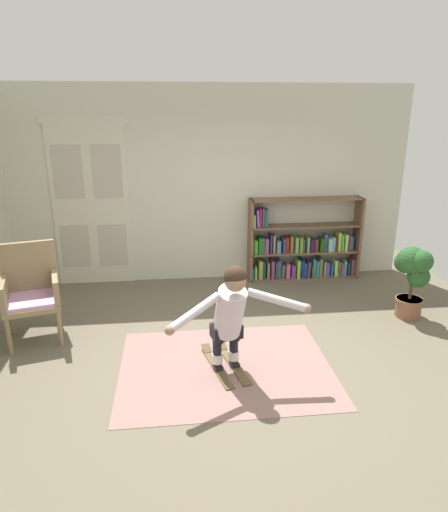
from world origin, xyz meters
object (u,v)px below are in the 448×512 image
Objects in this scene: bookshelf at (301,248)px; wicker_chair at (31,290)px; potted_plant at (413,273)px; skis_pair at (225,364)px; person_skier at (231,311)px.

bookshelf reaches higher than wicker_chair.
skis_pair is at bearing -159.74° from potted_plant.
skis_pair is at bearing -121.14° from bookshelf.
wicker_chair is 1.17× the size of potted_plant.
wicker_chair is at bearing -179.77° from potted_plant.
skis_pair is 0.61× the size of person_skier.
wicker_chair is 2.37m from skis_pair.
bookshelf reaches higher than skis_pair.
potted_plant is at bearing 23.96° from person_skier.
person_skier is (-1.44, -2.62, 0.22)m from bookshelf.
skis_pair is 0.70m from person_skier.
skis_pair is (-1.48, -2.45, -0.46)m from bookshelf.
wicker_chair is at bearing -156.63° from bookshelf.
bookshelf is 1.83m from potted_plant.
skis_pair is (-2.47, -0.91, -0.57)m from potted_plant.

